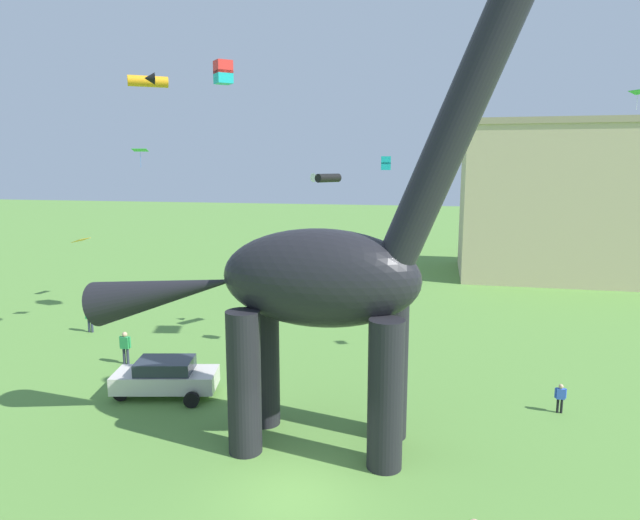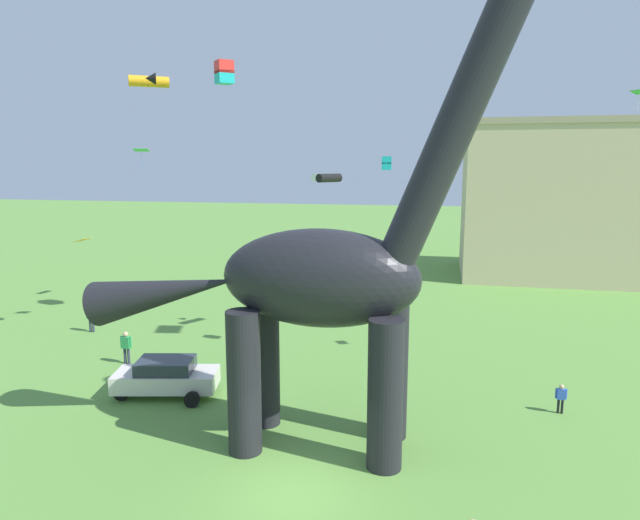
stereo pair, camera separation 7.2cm
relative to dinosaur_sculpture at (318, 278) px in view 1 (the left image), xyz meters
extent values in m
plane|color=#5B8E3D|center=(0.00, -3.11, -5.84)|extent=(240.00, 240.00, 0.00)
cylinder|color=black|center=(2.40, 1.07, -3.41)|extent=(1.12, 1.12, 4.86)
cylinder|color=black|center=(2.40, -1.07, -3.41)|extent=(1.12, 1.12, 4.86)
cylinder|color=black|center=(-2.25, 1.07, -3.41)|extent=(1.12, 1.12, 4.86)
cylinder|color=black|center=(-2.25, -1.07, -3.41)|extent=(1.12, 1.12, 4.86)
ellipsoid|color=black|center=(0.08, 0.00, 0.00)|extent=(6.65, 2.86, 3.27)
cylinder|color=black|center=(4.39, 0.00, 5.24)|extent=(4.78, 1.23, 9.47)
cone|color=black|center=(-5.50, 0.00, -0.75)|extent=(5.84, 1.64, 2.77)
cube|color=silver|center=(-7.08, 2.64, -5.17)|extent=(4.48, 2.64, 0.72)
cube|color=#232B35|center=(-7.08, 2.64, -4.55)|extent=(2.55, 2.01, 0.52)
cylinder|color=black|center=(-5.52, 3.53, -5.53)|extent=(0.65, 0.35, 0.62)
cylinder|color=black|center=(-5.52, 1.75, -5.53)|extent=(0.65, 0.35, 0.62)
cylinder|color=black|center=(-8.63, 3.53, -5.53)|extent=(0.65, 0.35, 0.62)
cylinder|color=black|center=(-8.63, 1.75, -5.53)|extent=(0.65, 0.35, 0.62)
cylinder|color=black|center=(8.59, 4.32, -5.55)|extent=(0.10, 0.10, 0.58)
cylinder|color=black|center=(8.73, 4.32, -5.55)|extent=(0.10, 0.10, 0.58)
cube|color=blue|center=(8.66, 4.32, -5.05)|extent=(0.31, 0.19, 0.41)
sphere|color=tan|center=(8.66, 4.32, -4.76)|extent=(0.18, 0.18, 0.18)
cylinder|color=blue|center=(8.48, 4.32, -5.03)|extent=(0.08, 0.08, 0.39)
cylinder|color=blue|center=(8.84, 4.32, -5.03)|extent=(0.08, 0.08, 0.39)
cylinder|color=#2D3347|center=(-15.69, 9.89, -5.44)|extent=(0.13, 0.13, 0.80)
cylinder|color=#2D3347|center=(-15.50, 9.89, -5.44)|extent=(0.13, 0.13, 0.80)
cube|color=green|center=(-15.59, 9.89, -4.75)|extent=(0.43, 0.27, 0.57)
sphere|color=tan|center=(-15.59, 9.89, -4.34)|extent=(0.25, 0.25, 0.25)
cylinder|color=green|center=(-15.84, 9.89, -4.72)|extent=(0.11, 0.11, 0.54)
cylinder|color=green|center=(-15.34, 9.89, -4.72)|extent=(0.11, 0.11, 0.54)
cylinder|color=#2D3347|center=(-10.84, 5.62, -5.44)|extent=(0.13, 0.13, 0.79)
cylinder|color=#2D3347|center=(-10.65, 5.62, -5.44)|extent=(0.13, 0.13, 0.79)
cube|color=green|center=(-10.75, 5.62, -4.76)|extent=(0.43, 0.26, 0.56)
sphere|color=tan|center=(-10.75, 5.62, -4.36)|extent=(0.25, 0.25, 0.25)
cylinder|color=green|center=(-11.00, 5.62, -4.73)|extent=(0.11, 0.11, 0.53)
cylinder|color=green|center=(-10.50, 5.62, -4.73)|extent=(0.11, 0.11, 0.53)
cube|color=green|center=(-12.12, 10.33, 4.47)|extent=(0.92, 0.78, 0.15)
cylinder|color=#287AE5|center=(-12.12, 10.33, 3.95)|extent=(0.01, 0.01, 0.80)
cylinder|color=orange|center=(-9.87, 7.46, 7.57)|extent=(1.82, 1.43, 0.51)
cone|color=black|center=(-9.32, 6.61, 7.57)|extent=(0.68, 0.70, 0.54)
cube|color=green|center=(11.57, 8.18, 6.60)|extent=(0.70, 0.75, 0.14)
cylinder|color=white|center=(11.57, 8.18, 6.20)|extent=(0.01, 0.01, 0.61)
cube|color=orange|center=(-21.04, 17.17, -1.59)|extent=(0.94, 1.22, 0.29)
cube|color=red|center=(-7.96, 12.17, 8.91)|extent=(1.20, 1.20, 0.69)
cube|color=#19B2B7|center=(-7.96, 12.17, 8.38)|extent=(1.20, 1.20, 0.69)
cube|color=#19B2B7|center=(1.36, 8.27, 3.89)|extent=(0.48, 0.48, 0.35)
cube|color=#19B2B7|center=(1.36, 8.27, 3.62)|extent=(0.48, 0.48, 0.35)
cylinder|color=black|center=(-1.90, 11.16, 3.00)|extent=(1.19, 1.61, 0.45)
cone|color=white|center=(-2.67, 11.60, 3.00)|extent=(0.61, 0.58, 0.47)
cube|color=#CCB78E|center=(13.80, 33.29, 0.46)|extent=(16.29, 10.76, 12.59)
cube|color=tan|center=(13.80, 33.29, 7.00)|extent=(16.61, 10.98, 0.50)
camera|label=1|loc=(3.90, -17.58, 3.67)|focal=31.34mm
camera|label=2|loc=(3.98, -17.56, 3.67)|focal=31.34mm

